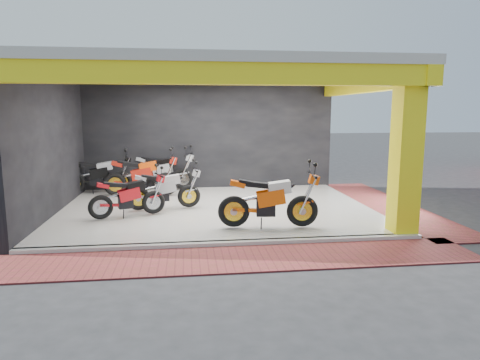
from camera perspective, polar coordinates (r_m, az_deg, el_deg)
The scene contains 17 objects.
ground at distance 9.45m, azimuth -2.33°, elevation -6.90°, with size 80.00×80.00×0.00m, color #2D2D30.
showroom_floor at distance 11.37m, azimuth -3.18°, elevation -3.88°, with size 8.00×6.00×0.10m, color silver.
showroom_ceiling at distance 11.12m, azimuth -3.35°, elevation 14.24°, with size 8.40×6.40×0.20m, color beige.
back_wall at distance 14.20m, azimuth -4.12°, elevation 5.67°, with size 8.20×0.20×3.50m, color black.
left_wall at distance 11.58m, azimuth -24.00°, elevation 4.10°, with size 0.20×6.20×3.50m, color black.
corner_column at distance 9.48m, azimuth 21.27°, elevation 3.30°, with size 0.50×0.50×3.50m, color yellow.
header_beam_front at distance 8.11m, azimuth -1.87°, elevation 14.00°, with size 8.40×0.30×0.40m, color yellow.
header_beam_right at distance 12.05m, azimuth 16.47°, elevation 12.07°, with size 0.30×6.40×0.40m, color yellow.
floor_kerb at distance 8.47m, azimuth -1.74°, elevation -8.48°, with size 8.00×0.20×0.10m, color silver.
paver_front at distance 7.74m, azimuth -1.19°, elevation -10.48°, with size 9.00×1.40×0.03m, color maroon.
paver_right at distance 12.64m, azimuth 19.12°, elevation -3.21°, with size 1.40×7.00×0.03m, color maroon.
moto_hero at distance 9.33m, azimuth 8.36°, elevation -2.13°, with size 2.30×0.85×1.41m, color #F0570A, non-canonical shape.
moto_row_a at distance 11.19m, azimuth -6.84°, elevation -0.70°, with size 1.99×0.74×1.22m, color #A4A5AB, non-canonical shape.
moto_row_b at distance 10.63m, azimuth -11.51°, elevation -1.47°, with size 1.92×0.71×1.17m, color red, non-canonical shape.
moto_row_c at distance 12.89m, azimuth -9.87°, elevation 0.97°, with size 2.30×0.85×1.41m, color #B12012, non-canonical shape.
moto_row_d at distance 13.80m, azimuth -7.61°, elevation 1.51°, with size 2.26×0.84×1.38m, color #B3B7BC, non-canonical shape.
moto_row_e at distance 13.83m, azimuth -15.60°, elevation 1.12°, with size 2.15×0.79×1.31m, color black, non-canonical shape.
Camera 1 is at (-0.75, -9.05, 2.62)m, focal length 32.00 mm.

